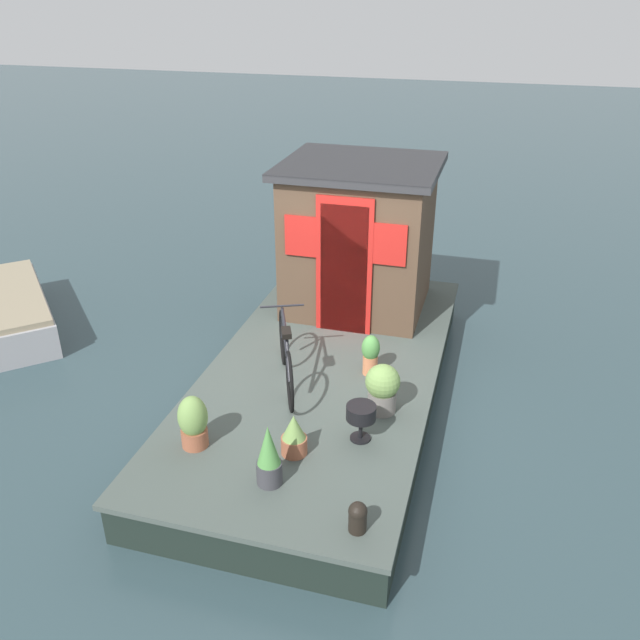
# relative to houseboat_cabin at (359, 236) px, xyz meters

# --- Properties ---
(ground_plane) EXTENTS (60.00, 60.00, 0.00)m
(ground_plane) POSITION_rel_houseboat_cabin_xyz_m (-1.73, 0.00, -1.52)
(ground_plane) COLOR #2D4247
(houseboat_deck) EXTENTS (5.69, 2.64, 0.50)m
(houseboat_deck) POSITION_rel_houseboat_cabin_xyz_m (-1.73, 0.00, -1.27)
(houseboat_deck) COLOR #424C47
(houseboat_deck) RESTS_ON ground_plane
(houseboat_cabin) EXTENTS (1.84, 2.02, 2.01)m
(houseboat_cabin) POSITION_rel_houseboat_cabin_xyz_m (0.00, 0.00, 0.00)
(houseboat_cabin) COLOR #4C3828
(houseboat_cabin) RESTS_ON houseboat_deck
(bicycle) EXTENTS (1.52, 0.73, 0.79)m
(bicycle) POSITION_rel_houseboat_cabin_xyz_m (-2.24, 0.31, -0.65)
(bicycle) COLOR black
(bicycle) RESTS_ON houseboat_deck
(potted_plant_lavender) EXTENTS (0.25, 0.25, 0.44)m
(potted_plant_lavender) POSITION_rel_houseboat_cabin_xyz_m (-3.40, -0.16, -0.81)
(potted_plant_lavender) COLOR #935138
(potted_plant_lavender) RESTS_ON houseboat_deck
(potted_plant_mint) EXTENTS (0.24, 0.24, 0.62)m
(potted_plant_mint) POSITION_rel_houseboat_cabin_xyz_m (-3.87, -0.07, -0.72)
(potted_plant_mint) COLOR #38383D
(potted_plant_mint) RESTS_ON houseboat_deck
(potted_plant_fern) EXTENTS (0.21, 0.21, 0.50)m
(potted_plant_fern) POSITION_rel_houseboat_cabin_xyz_m (-1.77, -0.56, -0.75)
(potted_plant_fern) COLOR #C6754C
(potted_plant_fern) RESTS_ON houseboat_deck
(potted_plant_geranium) EXTENTS (0.29, 0.29, 0.56)m
(potted_plant_geranium) POSITION_rel_houseboat_cabin_xyz_m (-3.55, 0.82, -0.74)
(potted_plant_geranium) COLOR #935138
(potted_plant_geranium) RESTS_ON houseboat_deck
(potted_plant_basil) EXTENTS (0.37, 0.37, 0.55)m
(potted_plant_basil) POSITION_rel_houseboat_cabin_xyz_m (-2.47, -0.83, -0.73)
(potted_plant_basil) COLOR slate
(potted_plant_basil) RESTS_ON houseboat_deck
(charcoal_grill) EXTENTS (0.30, 0.30, 0.39)m
(charcoal_grill) POSITION_rel_houseboat_cabin_xyz_m (-3.01, -0.72, -0.72)
(charcoal_grill) COLOR black
(charcoal_grill) RESTS_ON houseboat_deck
(mooring_bollard) EXTENTS (0.16, 0.16, 0.29)m
(mooring_bollard) POSITION_rel_houseboat_cabin_xyz_m (-4.23, -0.97, -0.87)
(mooring_bollard) COLOR black
(mooring_bollard) RESTS_ON houseboat_deck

